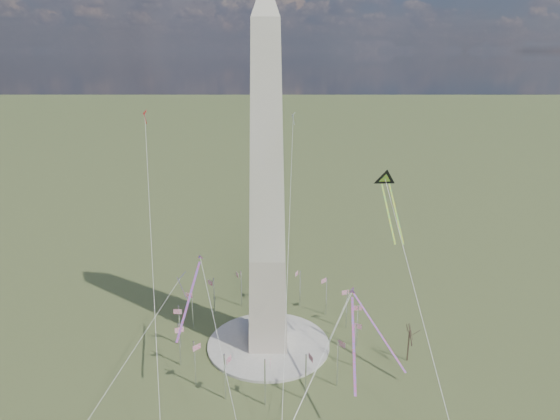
{
  "coord_description": "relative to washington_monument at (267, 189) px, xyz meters",
  "views": [
    {
      "loc": [
        4.65,
        -128.32,
        83.02
      ],
      "look_at": [
        3.39,
        0.0,
        42.11
      ],
      "focal_mm": 32.0,
      "sensor_mm": 36.0,
      "label": 1
    }
  ],
  "objects": [
    {
      "name": "kite_streamer_mid",
      "position": [
        -19.41,
        -10.41,
        -23.44
      ],
      "size": [
        4.37,
        21.15,
        14.57
      ],
      "rotation": [
        0.0,
        0.0,
        3.0
      ],
      "color": "#FF2833",
      "rests_on": "ground"
    },
    {
      "name": "kite_diamond_purple",
      "position": [
        -25.76,
        5.7,
        -29.3
      ],
      "size": [
        2.35,
        3.43,
        10.1
      ],
      "rotation": [
        0.0,
        0.0,
        2.43
      ],
      "color": "navy",
      "rests_on": "ground"
    },
    {
      "name": "washington_monument",
      "position": [
        0.0,
        0.0,
        0.0
      ],
      "size": [
        15.56,
        15.56,
        100.0
      ],
      "color": "#B1AA94",
      "rests_on": "plaza"
    },
    {
      "name": "tree_near",
      "position": [
        39.3,
        -7.02,
        -38.05
      ],
      "size": [
        7.94,
        7.94,
        13.89
      ],
      "color": "#423328",
      "rests_on": "ground"
    },
    {
      "name": "plaza",
      "position": [
        0.0,
        0.0,
        -47.55
      ],
      "size": [
        36.0,
        36.0,
        0.8
      ],
      "primitive_type": "cylinder",
      "color": "#BCB5AC",
      "rests_on": "ground"
    },
    {
      "name": "flagpole_ring",
      "position": [
        -0.0,
        -0.0,
        -40.68
      ],
      "size": [
        54.4,
        54.4,
        13.0
      ],
      "color": "white",
      "rests_on": "ground"
    },
    {
      "name": "kite_delta_black",
      "position": [
        32.49,
        4.66,
        0.58
      ],
      "size": [
        7.14,
        19.1,
        15.81
      ],
      "rotation": [
        0.0,
        0.0,
        3.21
      ],
      "color": "black",
      "rests_on": "ground"
    },
    {
      "name": "kite_small_red",
      "position": [
        -39.07,
        28.39,
        16.47
      ],
      "size": [
        1.43,
        1.63,
        4.44
      ],
      "rotation": [
        0.0,
        0.0,
        3.02
      ],
      "color": "red",
      "rests_on": "ground"
    },
    {
      "name": "ground",
      "position": [
        0.0,
        0.0,
        -47.95
      ],
      "size": [
        2000.0,
        2000.0,
        0.0
      ],
      "primitive_type": "plane",
      "color": "#3A5128",
      "rests_on": "ground"
    },
    {
      "name": "kite_streamer_right",
      "position": [
        28.48,
        -4.35,
        -35.73
      ],
      "size": [
        13.63,
        20.05,
        15.8
      ],
      "rotation": [
        0.0,
        0.0,
        3.72
      ],
      "color": "#FF2833",
      "rests_on": "ground"
    },
    {
      "name": "kite_streamer_left",
      "position": [
        21.47,
        -20.86,
        -28.77
      ],
      "size": [
        2.89,
        22.67,
        15.55
      ],
      "rotation": [
        0.0,
        0.0,
        3.07
      ],
      "color": "#FF2833",
      "rests_on": "ground"
    },
    {
      "name": "kite_small_white",
      "position": [
        7.61,
        49.95,
        13.3
      ],
      "size": [
        1.41,
        2.09,
        4.44
      ],
      "rotation": [
        0.0,
        0.0,
        2.51
      ],
      "color": "white",
      "rests_on": "ground"
    }
  ]
}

